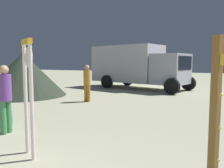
% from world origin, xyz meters
% --- Properties ---
extents(standing_clock, '(0.47, 0.30, 2.22)m').
position_xyz_m(standing_clock, '(-0.80, 2.51, 1.36)').
color(standing_clock, white).
rests_on(standing_clock, ground_plane).
extents(person_near_clock, '(0.33, 0.33, 1.73)m').
position_xyz_m(person_near_clock, '(-2.44, 3.25, 0.96)').
color(person_near_clock, '#428B52').
rests_on(person_near_clock, ground_plane).
extents(backpack, '(0.28, 0.22, 0.43)m').
position_xyz_m(backpack, '(-3.05, 3.74, 0.21)').
color(backpack, '#408D62').
rests_on(backpack, ground_plane).
extents(person_distant, '(0.32, 0.32, 1.68)m').
position_xyz_m(person_distant, '(-3.18, 8.10, 0.94)').
color(person_distant, orange).
rests_on(person_distant, ground_plane).
extents(box_truck_near, '(7.16, 3.97, 2.92)m').
position_xyz_m(box_truck_near, '(-3.15, 14.13, 1.59)').
color(box_truck_near, silver).
rests_on(box_truck_near, ground_plane).
extents(dome_tent, '(4.49, 4.49, 2.29)m').
position_xyz_m(dome_tent, '(-7.27, 8.14, 1.15)').
color(dome_tent, '#293324').
rests_on(dome_tent, ground_plane).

